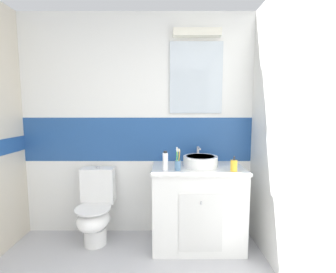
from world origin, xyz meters
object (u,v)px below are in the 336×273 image
Objects in this scene: sink_basin at (199,161)px; soap_dispenser at (233,166)px; shampoo_bottle_tall at (164,161)px; toothbrush_cup at (177,164)px; toilet at (94,209)px.

sink_basin reaches higher than soap_dispenser.
soap_dispenser is (0.30, -0.20, -0.00)m from sink_basin.
shampoo_bottle_tall is (-0.66, 0.02, 0.04)m from soap_dispenser.
toothbrush_cup is at bearing 7.31° from shampoo_bottle_tall.
soap_dispenser is at bearing -1.52° from shampoo_bottle_tall.
toilet is 1.05m from toothbrush_cup.
soap_dispenser reaches higher than toilet.
toilet is at bearing 170.88° from soap_dispenser.
toilet is 0.97m from shampoo_bottle_tall.
sink_basin is at bearing 145.41° from soap_dispenser.
toothbrush_cup is (-0.24, -0.17, 0.01)m from sink_basin.
soap_dispenser is (0.54, -0.03, -0.01)m from toothbrush_cup.
shampoo_bottle_tall reaches higher than toilet.
soap_dispenser is at bearing -34.59° from sink_basin.
shampoo_bottle_tall is at bearing -15.50° from toilet.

